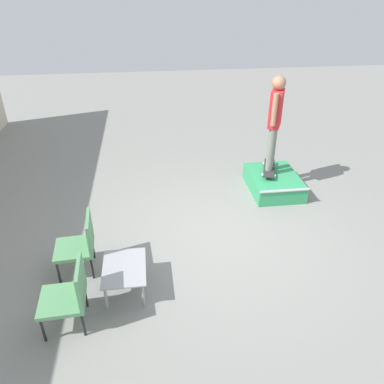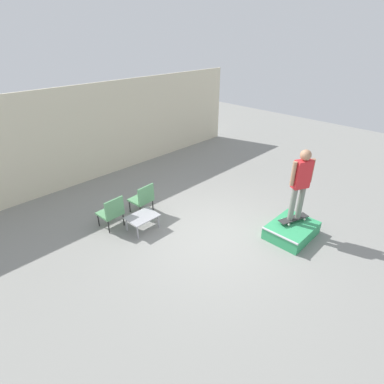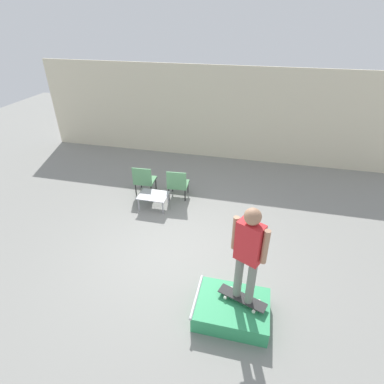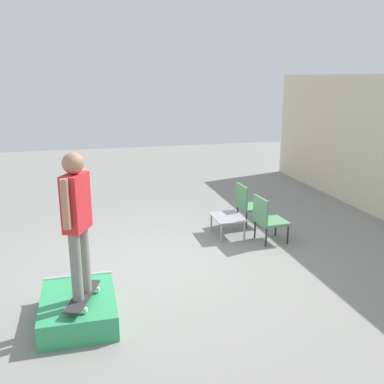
{
  "view_description": "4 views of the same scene",
  "coord_description": "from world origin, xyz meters",
  "px_view_note": "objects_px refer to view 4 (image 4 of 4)",
  "views": [
    {
      "loc": [
        -4.7,
        1.07,
        3.62
      ],
      "look_at": [
        -0.18,
        0.49,
        0.96
      ],
      "focal_mm": 35.0,
      "sensor_mm": 36.0,
      "label": 1
    },
    {
      "loc": [
        -4.48,
        -3.71,
        4.38
      ],
      "look_at": [
        -0.13,
        0.59,
        1.06
      ],
      "focal_mm": 28.0,
      "sensor_mm": 36.0,
      "label": 2
    },
    {
      "loc": [
        1.47,
        -4.57,
        4.38
      ],
      "look_at": [
        0.18,
        0.87,
        0.99
      ],
      "focal_mm": 28.0,
      "sensor_mm": 36.0,
      "label": 3
    },
    {
      "loc": [
        6.33,
        -1.1,
        2.95
      ],
      "look_at": [
        -0.2,
        0.57,
        1.12
      ],
      "focal_mm": 40.0,
      "sensor_mm": 36.0,
      "label": 4
    }
  ],
  "objects_px": {
    "person_skater": "(77,214)",
    "coffee_table": "(228,219)",
    "skate_ramp_box": "(79,308)",
    "patio_chair_right": "(267,218)",
    "patio_chair_left": "(248,203)",
    "skateboard_on_ramp": "(83,296)"
  },
  "relations": [
    {
      "from": "patio_chair_left",
      "to": "patio_chair_right",
      "type": "distance_m",
      "value": 0.95
    },
    {
      "from": "patio_chair_left",
      "to": "skateboard_on_ramp",
      "type": "bearing_deg",
      "value": 128.88
    },
    {
      "from": "skateboard_on_ramp",
      "to": "coffee_table",
      "type": "bearing_deg",
      "value": 151.76
    },
    {
      "from": "coffee_table",
      "to": "patio_chair_left",
      "type": "bearing_deg",
      "value": 128.11
    },
    {
      "from": "patio_chair_right",
      "to": "coffee_table",
      "type": "bearing_deg",
      "value": 47.1
    },
    {
      "from": "skateboard_on_ramp",
      "to": "patio_chair_left",
      "type": "relative_size",
      "value": 0.96
    },
    {
      "from": "skate_ramp_box",
      "to": "coffee_table",
      "type": "relative_size",
      "value": 1.66
    },
    {
      "from": "skateboard_on_ramp",
      "to": "patio_chair_left",
      "type": "bearing_deg",
      "value": 150.97
    },
    {
      "from": "skateboard_on_ramp",
      "to": "patio_chair_right",
      "type": "bearing_deg",
      "value": 140.43
    },
    {
      "from": "person_skater",
      "to": "patio_chair_right",
      "type": "relative_size",
      "value": 2.02
    },
    {
      "from": "patio_chair_left",
      "to": "skate_ramp_box",
      "type": "bearing_deg",
      "value": 126.88
    },
    {
      "from": "coffee_table",
      "to": "skate_ramp_box",
      "type": "bearing_deg",
      "value": -49.71
    },
    {
      "from": "person_skater",
      "to": "coffee_table",
      "type": "distance_m",
      "value": 3.83
    },
    {
      "from": "skateboard_on_ramp",
      "to": "skate_ramp_box",
      "type": "bearing_deg",
      "value": -137.33
    },
    {
      "from": "coffee_table",
      "to": "patio_chair_right",
      "type": "distance_m",
      "value": 0.78
    },
    {
      "from": "skate_ramp_box",
      "to": "coffee_table",
      "type": "distance_m",
      "value": 3.62
    },
    {
      "from": "patio_chair_right",
      "to": "person_skater",
      "type": "bearing_deg",
      "value": 117.26
    },
    {
      "from": "skate_ramp_box",
      "to": "patio_chair_left",
      "type": "relative_size",
      "value": 1.42
    },
    {
      "from": "person_skater",
      "to": "coffee_table",
      "type": "bearing_deg",
      "value": 158.32
    },
    {
      "from": "person_skater",
      "to": "coffee_table",
      "type": "relative_size",
      "value": 2.35
    },
    {
      "from": "skateboard_on_ramp",
      "to": "coffee_table",
      "type": "distance_m",
      "value": 3.66
    },
    {
      "from": "person_skater",
      "to": "patio_chair_right",
      "type": "bearing_deg",
      "value": 146.99
    }
  ]
}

